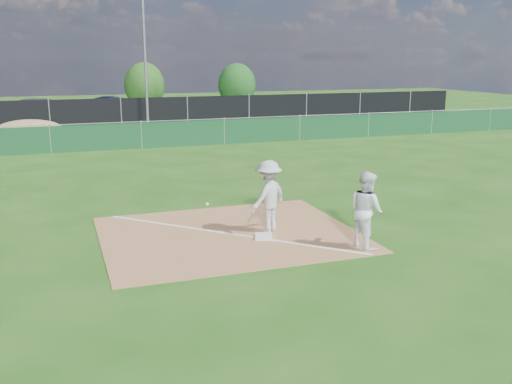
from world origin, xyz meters
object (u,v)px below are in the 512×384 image
first_base (264,236)px  play_at_first (268,196)px  tree_mid (144,85)px  light_pole (145,60)px  car_right (182,109)px  car_mid (118,108)px  car_left (43,110)px  tree_right (237,85)px  runner (366,210)px

first_base → play_at_first: play_at_first is taller
play_at_first → tree_mid: size_ratio=0.59×
light_pole → car_right: bearing=53.5°
play_at_first → car_mid: play_at_first is taller
play_at_first → car_left: play_at_first is taller
tree_right → play_at_first: bearing=-106.4°
runner → car_left: runner is taller
runner → car_right: size_ratio=0.35×
car_mid → tree_mid: (2.86, 6.80, 1.15)m
play_at_first → car_mid: (-0.62, 27.05, -0.11)m
car_right → tree_mid: tree_mid is taller
car_left → tree_mid: (7.62, 7.01, 1.09)m
car_left → car_right: car_left is taller
play_at_first → car_right: (3.52, 25.84, -0.18)m
runner → tree_mid: 35.67m
light_pole → car_mid: (-1.16, 5.25, -3.21)m
runner → car_left: size_ratio=0.35×
first_base → tree_mid: bearing=85.8°
tree_mid → tree_right: (7.50, -0.70, -0.05)m
car_right → tree_right: size_ratio=1.33×
light_pole → tree_right: light_pole is taller
runner → car_right: runner is taller
car_mid → runner: bearing=167.6°
runner → car_left: (-7.03, 28.63, -0.02)m
car_mid → first_base: bearing=163.8°
car_left → car_right: bearing=-74.1°
runner → first_base: bearing=49.0°
first_base → tree_mid: size_ratio=0.11×
light_pole → runner: (1.12, -23.60, -3.13)m
car_mid → car_right: size_ratio=0.97×
car_right → tree_mid: 8.21m
car_right → runner: bearing=156.1°
light_pole → tree_right: (9.20, 11.34, -2.11)m
runner → tree_mid: bearing=-8.1°
runner → tree_mid: size_ratio=0.46×
car_right → car_left: bearing=63.5°
first_base → car_right: size_ratio=0.08×
first_base → car_mid: size_ratio=0.08×
first_base → car_right: bearing=81.8°
first_base → car_mid: bearing=90.7°
car_right → light_pole: bearing=123.4°
runner → tree_mid: tree_mid is taller
first_base → tree_mid: tree_mid is taller
tree_mid → car_right: bearing=-80.9°
play_at_first → tree_right: 34.56m
car_mid → tree_right: (10.36, 6.09, 1.10)m
tree_mid → tree_right: bearing=-5.4°
first_base → car_right: car_right is taller
car_mid → light_pole: bearing=175.5°
first_base → car_left: (-5.09, 27.33, 0.79)m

